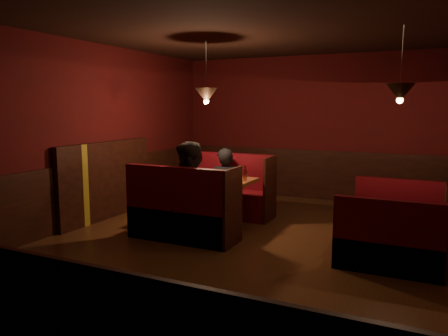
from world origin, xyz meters
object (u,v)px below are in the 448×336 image
at_px(second_bench_far, 398,222).
at_px(second_bench_near, 390,249).
at_px(diner_b, 192,179).
at_px(main_table, 208,190).
at_px(main_bench_near, 182,217).
at_px(diner_a, 224,172).
at_px(second_table, 393,219).
at_px(main_bench_far, 230,196).

relative_size(second_bench_far, second_bench_near, 1.00).
relative_size(second_bench_near, diner_b, 0.70).
xyz_separation_m(main_table, main_bench_near, (0.02, -0.81, -0.25)).
xyz_separation_m(main_table, diner_a, (-0.02, 0.66, 0.18)).
bearing_deg(second_bench_far, second_bench_near, -90.00).
relative_size(main_bench_near, second_table, 1.43).
bearing_deg(diner_a, second_table, 139.28).
distance_m(main_bench_far, second_bench_far, 2.77).
bearing_deg(second_bench_near, diner_b, 177.48).
xyz_separation_m(second_table, diner_b, (-2.63, -0.54, 0.41)).
bearing_deg(diner_b, second_bench_near, -7.35).
bearing_deg(second_bench_near, main_bench_near, 179.98).
bearing_deg(main_table, diner_b, -80.18).
relative_size(second_bench_far, diner_b, 0.70).
relative_size(main_bench_near, diner_b, 0.90).
bearing_deg(second_table, main_table, 176.75).
relative_size(main_bench_far, diner_a, 1.02).
height_order(main_table, diner_b, diner_b).
height_order(main_table, diner_a, diner_a).
bearing_deg(main_table, main_bench_near, -88.84).
height_order(main_bench_far, main_bench_near, same).
distance_m(second_bench_far, second_bench_near, 1.31).
height_order(main_bench_far, diner_b, diner_b).
xyz_separation_m(second_bench_near, diner_a, (-2.79, 1.48, 0.49)).
bearing_deg(diner_a, second_bench_far, 152.43).
xyz_separation_m(second_table, diner_a, (-2.77, 0.82, 0.31)).
bearing_deg(diner_a, main_bench_near, 67.32).
distance_m(main_table, main_bench_near, 0.85).
distance_m(main_table, diner_a, 0.69).
bearing_deg(main_bench_far, second_bench_far, -6.41).
height_order(main_bench_near, second_bench_far, main_bench_near).
bearing_deg(diner_a, diner_b, 71.82).
relative_size(second_bench_far, diner_a, 0.79).
xyz_separation_m(second_bench_near, diner_b, (-2.65, 0.12, 0.60)).
distance_m(second_bench_far, diner_a, 2.84).
bearing_deg(second_bench_near, second_table, 92.20).
bearing_deg(main_bench_far, second_bench_near, -30.50).
height_order(main_bench_far, second_bench_far, main_bench_far).
relative_size(main_bench_far, second_bench_far, 1.29).
xyz_separation_m(main_bench_far, second_table, (2.73, -0.97, 0.12)).
relative_size(second_bench_near, diner_a, 0.79).
bearing_deg(diner_a, second_bench_near, 127.93).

